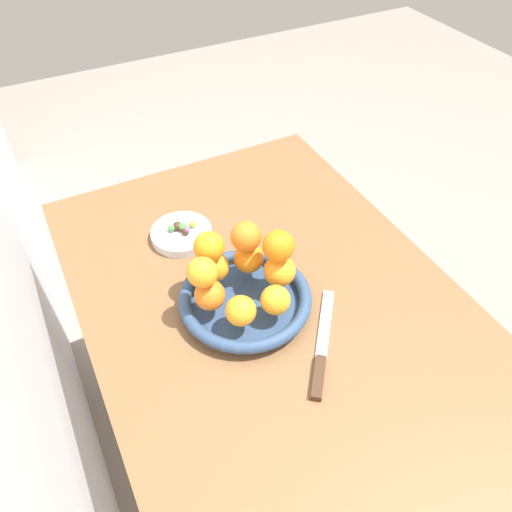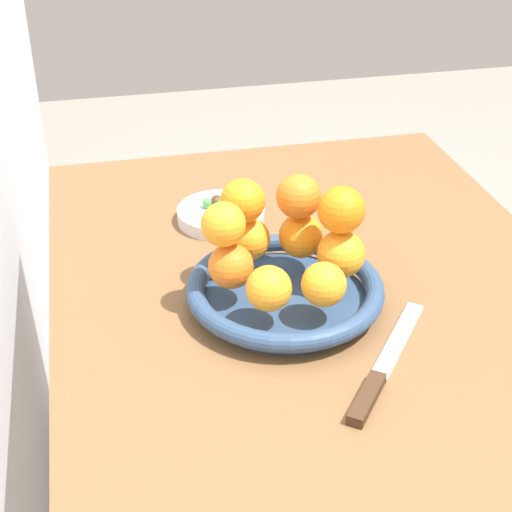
{
  "view_description": "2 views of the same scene",
  "coord_description": "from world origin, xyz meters",
  "px_view_note": "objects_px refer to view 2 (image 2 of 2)",
  "views": [
    {
      "loc": [
        -0.59,
        0.34,
        1.55
      ],
      "look_at": [
        0.02,
        0.03,
        0.87
      ],
      "focal_mm": 35.0,
      "sensor_mm": 36.0,
      "label": 1
    },
    {
      "loc": [
        -0.86,
        0.3,
        1.37
      ],
      "look_at": [
        0.03,
        0.1,
        0.82
      ],
      "focal_mm": 55.0,
      "sensor_mm": 36.0,
      "label": 2
    }
  ],
  "objects_px": {
    "candy_ball_0": "(216,202)",
    "candy_ball_6": "(217,201)",
    "orange_0": "(341,254)",
    "orange_7": "(299,196)",
    "candy_ball_1": "(208,203)",
    "orange_4": "(269,289)",
    "orange_6": "(341,210)",
    "orange_8": "(243,201)",
    "orange_3": "(231,266)",
    "dining_table": "(325,353)",
    "candy_ball_4": "(224,203)",
    "orange_2": "(249,239)",
    "candy_ball_5": "(226,209)",
    "candy_ball_7": "(227,208)",
    "candy_ball_2": "(239,202)",
    "candy_ball_3": "(223,205)",
    "candy_dish": "(221,215)",
    "fruit_bowl": "(285,291)",
    "orange_1": "(301,236)",
    "orange_9": "(223,224)",
    "orange_5": "(324,284)",
    "knife": "(382,369)"
  },
  "relations": [
    {
      "from": "orange_6",
      "to": "orange_8",
      "type": "bearing_deg",
      "value": 61.63
    },
    {
      "from": "dining_table",
      "to": "orange_0",
      "type": "distance_m",
      "value": 0.16
    },
    {
      "from": "orange_3",
      "to": "orange_4",
      "type": "relative_size",
      "value": 1.03
    },
    {
      "from": "orange_0",
      "to": "orange_2",
      "type": "height_order",
      "value": "orange_0"
    },
    {
      "from": "orange_9",
      "to": "orange_0",
      "type": "bearing_deg",
      "value": -95.0
    },
    {
      "from": "dining_table",
      "to": "orange_6",
      "type": "bearing_deg",
      "value": -48.2
    },
    {
      "from": "candy_ball_1",
      "to": "candy_ball_4",
      "type": "relative_size",
      "value": 0.85
    },
    {
      "from": "candy_dish",
      "to": "candy_ball_0",
      "type": "xyz_separation_m",
      "value": [
        0.01,
        0.01,
        0.02
      ]
    },
    {
      "from": "candy_ball_3",
      "to": "candy_ball_2",
      "type": "bearing_deg",
      "value": -83.0
    },
    {
      "from": "orange_0",
      "to": "orange_6",
      "type": "distance_m",
      "value": 0.07
    },
    {
      "from": "candy_ball_4",
      "to": "candy_ball_7",
      "type": "height_order",
      "value": "candy_ball_4"
    },
    {
      "from": "orange_5",
      "to": "orange_6",
      "type": "xyz_separation_m",
      "value": [
        0.07,
        -0.04,
        0.07
      ]
    },
    {
      "from": "fruit_bowl",
      "to": "orange_7",
      "type": "xyz_separation_m",
      "value": [
        0.06,
        -0.03,
        0.11
      ]
    },
    {
      "from": "orange_7",
      "to": "candy_ball_1",
      "type": "distance_m",
      "value": 0.25
    },
    {
      "from": "candy_ball_5",
      "to": "candy_ball_7",
      "type": "xyz_separation_m",
      "value": [
        0.0,
        -0.0,
        0.0
      ]
    },
    {
      "from": "candy_ball_0",
      "to": "candy_ball_1",
      "type": "relative_size",
      "value": 1.02
    },
    {
      "from": "orange_0",
      "to": "orange_3",
      "type": "bearing_deg",
      "value": 87.52
    },
    {
      "from": "orange_3",
      "to": "candy_ball_5",
      "type": "distance_m",
      "value": 0.24
    },
    {
      "from": "orange_2",
      "to": "candy_ball_5",
      "type": "distance_m",
      "value": 0.18
    },
    {
      "from": "candy_ball_0",
      "to": "candy_ball_6",
      "type": "xyz_separation_m",
      "value": [
        0.0,
        -0.0,
        0.0
      ]
    },
    {
      "from": "orange_9",
      "to": "candy_ball_4",
      "type": "bearing_deg",
      "value": -10.35
    },
    {
      "from": "candy_ball_1",
      "to": "orange_2",
      "type": "bearing_deg",
      "value": -172.4
    },
    {
      "from": "orange_6",
      "to": "candy_ball_3",
      "type": "bearing_deg",
      "value": 24.42
    },
    {
      "from": "orange_1",
      "to": "candy_ball_1",
      "type": "distance_m",
      "value": 0.23
    },
    {
      "from": "orange_4",
      "to": "candy_ball_4",
      "type": "bearing_deg",
      "value": -0.11
    },
    {
      "from": "orange_0",
      "to": "orange_9",
      "type": "relative_size",
      "value": 1.11
    },
    {
      "from": "dining_table",
      "to": "orange_5",
      "type": "distance_m",
      "value": 0.17
    },
    {
      "from": "candy_ball_2",
      "to": "orange_2",
      "type": "bearing_deg",
      "value": 172.75
    },
    {
      "from": "candy_ball_2",
      "to": "candy_ball_7",
      "type": "bearing_deg",
      "value": 126.4
    },
    {
      "from": "orange_0",
      "to": "candy_ball_6",
      "type": "distance_m",
      "value": 0.3
    },
    {
      "from": "orange_5",
      "to": "candy_ball_3",
      "type": "xyz_separation_m",
      "value": [
        0.32,
        0.07,
        -0.04
      ]
    },
    {
      "from": "orange_1",
      "to": "orange_9",
      "type": "xyz_separation_m",
      "value": [
        -0.05,
        0.12,
        0.06
      ]
    },
    {
      "from": "orange_8",
      "to": "orange_9",
      "type": "xyz_separation_m",
      "value": [
        -0.06,
        0.04,
        -0.0
      ]
    },
    {
      "from": "orange_2",
      "to": "orange_7",
      "type": "distance_m",
      "value": 0.09
    },
    {
      "from": "orange_0",
      "to": "candy_ball_4",
      "type": "bearing_deg",
      "value": 23.61
    },
    {
      "from": "candy_dish",
      "to": "candy_ball_7",
      "type": "bearing_deg",
      "value": -153.0
    },
    {
      "from": "orange_0",
      "to": "orange_2",
      "type": "bearing_deg",
      "value": 57.4
    },
    {
      "from": "candy_ball_1",
      "to": "orange_4",
      "type": "bearing_deg",
      "value": -175.66
    },
    {
      "from": "orange_4",
      "to": "orange_8",
      "type": "height_order",
      "value": "orange_8"
    },
    {
      "from": "orange_4",
      "to": "knife",
      "type": "relative_size",
      "value": 0.28
    },
    {
      "from": "candy_ball_1",
      "to": "candy_ball_5",
      "type": "height_order",
      "value": "candy_ball_1"
    },
    {
      "from": "candy_ball_5",
      "to": "orange_1",
      "type": "bearing_deg",
      "value": -157.61
    },
    {
      "from": "orange_3",
      "to": "candy_ball_2",
      "type": "distance_m",
      "value": 0.27
    },
    {
      "from": "orange_6",
      "to": "candy_ball_2",
      "type": "relative_size",
      "value": 3.94
    },
    {
      "from": "dining_table",
      "to": "candy_ball_2",
      "type": "distance_m",
      "value": 0.3
    },
    {
      "from": "fruit_bowl",
      "to": "orange_1",
      "type": "xyz_separation_m",
      "value": [
        0.06,
        -0.04,
        0.05
      ]
    },
    {
      "from": "orange_1",
      "to": "orange_8",
      "type": "relative_size",
      "value": 1.02
    },
    {
      "from": "dining_table",
      "to": "candy_ball_1",
      "type": "height_order",
      "value": "candy_ball_1"
    },
    {
      "from": "orange_4",
      "to": "orange_6",
      "type": "bearing_deg",
      "value": -61.36
    },
    {
      "from": "orange_0",
      "to": "knife",
      "type": "distance_m",
      "value": 0.18
    }
  ]
}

